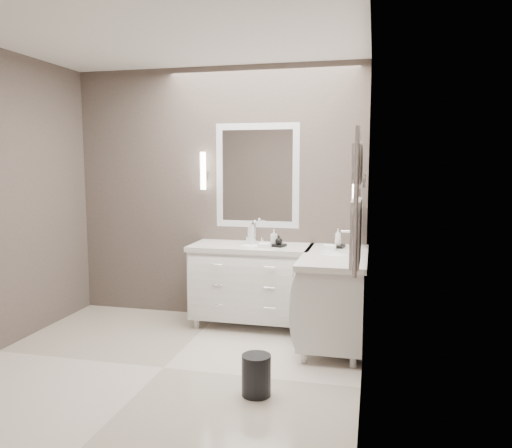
% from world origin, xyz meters
% --- Properties ---
extents(floor, '(3.20, 3.00, 0.01)m').
position_xyz_m(floor, '(0.00, 0.00, -0.01)').
color(floor, silver).
rests_on(floor, ground).
extents(ceiling, '(3.20, 3.00, 0.01)m').
position_xyz_m(ceiling, '(0.00, 0.00, 2.71)').
color(ceiling, white).
rests_on(ceiling, wall_back).
extents(wall_back, '(3.20, 0.01, 2.70)m').
position_xyz_m(wall_back, '(0.00, 1.50, 1.35)').
color(wall_back, '#4F453F').
rests_on(wall_back, floor).
extents(wall_front, '(3.20, 0.01, 2.70)m').
position_xyz_m(wall_front, '(0.00, -1.50, 1.35)').
color(wall_front, '#4F453F').
rests_on(wall_front, floor).
extents(wall_right, '(0.01, 3.00, 2.70)m').
position_xyz_m(wall_right, '(1.60, 0.00, 1.35)').
color(wall_right, '#4F453F').
rests_on(wall_right, floor).
extents(vanity_back, '(1.24, 0.59, 0.97)m').
position_xyz_m(vanity_back, '(0.45, 1.23, 0.49)').
color(vanity_back, white).
rests_on(vanity_back, floor).
extents(vanity_right, '(0.59, 1.24, 0.97)m').
position_xyz_m(vanity_right, '(1.33, 0.90, 0.49)').
color(vanity_right, white).
rests_on(vanity_right, floor).
extents(mirror_back, '(0.90, 0.02, 1.10)m').
position_xyz_m(mirror_back, '(0.45, 1.49, 1.55)').
color(mirror_back, white).
rests_on(mirror_back, wall_back).
extents(mirror_right, '(0.02, 0.90, 1.10)m').
position_xyz_m(mirror_right, '(1.59, 0.80, 1.55)').
color(mirror_right, white).
rests_on(mirror_right, wall_right).
extents(sconce_back, '(0.06, 0.06, 0.40)m').
position_xyz_m(sconce_back, '(-0.13, 1.43, 1.59)').
color(sconce_back, white).
rests_on(sconce_back, wall_back).
extents(sconce_right, '(0.06, 0.06, 0.40)m').
position_xyz_m(sconce_right, '(1.53, 0.22, 1.59)').
color(sconce_right, white).
rests_on(sconce_right, wall_right).
extents(towel_bar_corner, '(0.03, 0.22, 0.30)m').
position_xyz_m(towel_bar_corner, '(1.54, 1.36, 1.12)').
color(towel_bar_corner, white).
rests_on(towel_bar_corner, wall_right).
extents(towel_ladder, '(0.06, 0.58, 0.90)m').
position_xyz_m(towel_ladder, '(1.55, -0.40, 1.39)').
color(towel_ladder, white).
rests_on(towel_ladder, wall_right).
extents(waste_bin, '(0.25, 0.25, 0.30)m').
position_xyz_m(waste_bin, '(0.86, -0.29, 0.15)').
color(waste_bin, black).
rests_on(waste_bin, floor).
extents(amenity_tray_back, '(0.20, 0.18, 0.03)m').
position_xyz_m(amenity_tray_back, '(0.72, 1.20, 0.86)').
color(amenity_tray_back, black).
rests_on(amenity_tray_back, vanity_back).
extents(amenity_tray_right, '(0.14, 0.17, 0.02)m').
position_xyz_m(amenity_tray_right, '(1.32, 1.28, 0.86)').
color(amenity_tray_right, black).
rests_on(amenity_tray_right, vanity_right).
extents(water_bottle, '(0.07, 0.07, 0.19)m').
position_xyz_m(water_bottle, '(0.45, 1.22, 0.95)').
color(water_bottle, silver).
rests_on(water_bottle, vanity_back).
extents(soap_bottle_a, '(0.07, 0.07, 0.14)m').
position_xyz_m(soap_bottle_a, '(0.69, 1.22, 0.95)').
color(soap_bottle_a, white).
rests_on(soap_bottle_a, amenity_tray_back).
extents(soap_bottle_b, '(0.08, 0.08, 0.09)m').
position_xyz_m(soap_bottle_b, '(0.75, 1.17, 0.92)').
color(soap_bottle_b, black).
rests_on(soap_bottle_b, amenity_tray_back).
extents(soap_bottle_c, '(0.07, 0.07, 0.16)m').
position_xyz_m(soap_bottle_c, '(1.32, 1.28, 0.96)').
color(soap_bottle_c, white).
rests_on(soap_bottle_c, amenity_tray_right).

